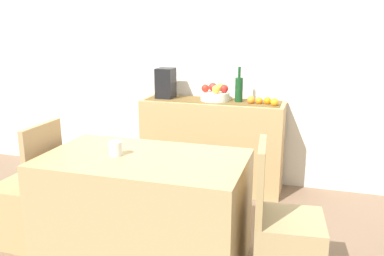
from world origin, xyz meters
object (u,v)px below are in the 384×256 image
object	(u,v)px
wine_bottle	(239,89)
chair_by_corner	(286,246)
fruit_bowl	(215,96)
dining_table	(145,210)
chair_near_window	(29,207)
sideboard_console	(212,144)
coffee_maker	(166,83)
coffee_cup	(116,149)

from	to	relation	value
wine_bottle	chair_by_corner	xyz separation A→B (m)	(0.56, -1.41, -0.71)
fruit_bowl	dining_table	bearing A→B (deg)	-95.15
chair_near_window	sideboard_console	bearing A→B (deg)	54.13
sideboard_console	fruit_bowl	world-z (taller)	fruit_bowl
dining_table	chair_near_window	xyz separation A→B (m)	(-0.91, -0.00, -0.10)
sideboard_console	dining_table	size ratio (longest dim) A/B	1.03
dining_table	coffee_maker	bearing A→B (deg)	104.54
wine_bottle	dining_table	distance (m)	1.57
fruit_bowl	coffee_cup	bearing A→B (deg)	-102.08
sideboard_console	chair_by_corner	xyz separation A→B (m)	(0.81, -1.41, -0.16)
coffee_maker	wine_bottle	bearing A→B (deg)	0.00
dining_table	chair_near_window	distance (m)	0.92
fruit_bowl	coffee_maker	xyz separation A→B (m)	(-0.49, 0.00, 0.10)
sideboard_console	coffee_cup	bearing A→B (deg)	-101.20
sideboard_console	dining_table	xyz separation A→B (m)	(-0.10, -1.41, -0.06)
coffee_maker	chair_near_window	xyz separation A→B (m)	(-0.55, -1.41, -0.73)
sideboard_console	chair_near_window	distance (m)	1.74
coffee_maker	chair_by_corner	bearing A→B (deg)	-47.77
chair_near_window	chair_by_corner	distance (m)	1.83
fruit_bowl	chair_by_corner	world-z (taller)	fruit_bowl
wine_bottle	coffee_cup	xyz separation A→B (m)	(-0.53, -1.43, -0.19)
sideboard_console	coffee_cup	size ratio (longest dim) A/B	14.37
sideboard_console	coffee_maker	world-z (taller)	coffee_maker
dining_table	sideboard_console	bearing A→B (deg)	85.78
chair_by_corner	coffee_maker	bearing A→B (deg)	132.23
coffee_maker	chair_near_window	bearing A→B (deg)	-111.30
fruit_bowl	coffee_cup	distance (m)	1.47
sideboard_console	wine_bottle	world-z (taller)	wine_bottle
sideboard_console	coffee_maker	distance (m)	0.74
coffee_maker	chair_by_corner	world-z (taller)	coffee_maker
sideboard_console	coffee_maker	xyz separation A→B (m)	(-0.47, 0.00, 0.57)
chair_near_window	chair_by_corner	bearing A→B (deg)	-0.04
wine_bottle	coffee_maker	bearing A→B (deg)	-180.00
coffee_cup	dining_table	bearing A→B (deg)	7.37
coffee_maker	coffee_cup	size ratio (longest dim) A/B	3.13
wine_bottle	chair_near_window	size ratio (longest dim) A/B	0.36
fruit_bowl	dining_table	xyz separation A→B (m)	(-0.13, -1.41, -0.53)
fruit_bowl	wine_bottle	xyz separation A→B (m)	(0.22, 0.00, 0.08)
sideboard_console	wine_bottle	size ratio (longest dim) A/B	4.09
wine_bottle	dining_table	size ratio (longest dim) A/B	0.25
wine_bottle	chair_by_corner	world-z (taller)	wine_bottle
fruit_bowl	chair_near_window	size ratio (longest dim) A/B	0.30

